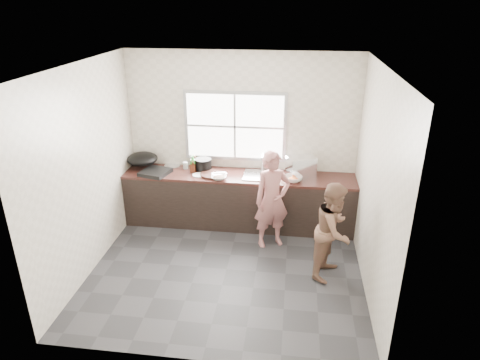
# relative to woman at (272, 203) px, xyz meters

# --- Properties ---
(floor) EXTENTS (3.60, 3.20, 0.01)m
(floor) POSITION_rel_woman_xyz_m (-0.55, -0.74, -0.68)
(floor) COLOR #2A2A2C
(floor) RESTS_ON ground
(ceiling) EXTENTS (3.60, 3.20, 0.01)m
(ceiling) POSITION_rel_woman_xyz_m (-0.55, -0.74, 2.03)
(ceiling) COLOR silver
(ceiling) RESTS_ON wall_back
(wall_back) EXTENTS (3.60, 0.01, 2.70)m
(wall_back) POSITION_rel_woman_xyz_m (-0.55, 0.87, 0.67)
(wall_back) COLOR beige
(wall_back) RESTS_ON ground
(wall_left) EXTENTS (0.01, 3.20, 2.70)m
(wall_left) POSITION_rel_woman_xyz_m (-2.36, -0.74, 0.67)
(wall_left) COLOR silver
(wall_left) RESTS_ON ground
(wall_right) EXTENTS (0.01, 3.20, 2.70)m
(wall_right) POSITION_rel_woman_xyz_m (1.25, -0.74, 0.67)
(wall_right) COLOR beige
(wall_right) RESTS_ON ground
(wall_front) EXTENTS (3.60, 0.01, 2.70)m
(wall_front) POSITION_rel_woman_xyz_m (-0.55, -2.34, 0.67)
(wall_front) COLOR silver
(wall_front) RESTS_ON ground
(cabinet) EXTENTS (3.60, 0.62, 0.82)m
(cabinet) POSITION_rel_woman_xyz_m (-0.55, 0.55, -0.27)
(cabinet) COLOR black
(cabinet) RESTS_ON floor
(countertop) EXTENTS (3.60, 0.64, 0.04)m
(countertop) POSITION_rel_woman_xyz_m (-0.55, 0.55, 0.16)
(countertop) COLOR #341A15
(countertop) RESTS_ON cabinet
(sink) EXTENTS (0.55, 0.45, 0.02)m
(sink) POSITION_rel_woman_xyz_m (-0.20, 0.55, 0.19)
(sink) COLOR silver
(sink) RESTS_ON countertop
(faucet) EXTENTS (0.02, 0.02, 0.30)m
(faucet) POSITION_rel_woman_xyz_m (-0.20, 0.75, 0.33)
(faucet) COLOR silver
(faucet) RESTS_ON countertop
(window_frame) EXTENTS (1.60, 0.05, 1.10)m
(window_frame) POSITION_rel_woman_xyz_m (-0.65, 0.85, 0.87)
(window_frame) COLOR #9EA0A5
(window_frame) RESTS_ON wall_back
(window_glazing) EXTENTS (1.50, 0.01, 1.00)m
(window_glazing) POSITION_rel_woman_xyz_m (-0.65, 0.83, 0.87)
(window_glazing) COLOR white
(window_glazing) RESTS_ON window_frame
(woman) EXTENTS (0.59, 0.50, 1.36)m
(woman) POSITION_rel_woman_xyz_m (0.00, 0.00, 0.00)
(woman) COLOR #A76764
(woman) RESTS_ON floor
(person_side) EXTENTS (0.71, 0.78, 1.31)m
(person_side) POSITION_rel_woman_xyz_m (0.83, -0.64, -0.03)
(person_side) COLOR brown
(person_side) RESTS_ON floor
(cutting_board) EXTENTS (0.44, 0.44, 0.03)m
(cutting_board) POSITION_rel_woman_xyz_m (-0.97, 0.47, 0.20)
(cutting_board) COLOR black
(cutting_board) RESTS_ON countertop
(cleaver) EXTENTS (0.25, 0.20, 0.01)m
(cleaver) POSITION_rel_woman_xyz_m (-0.85, 0.47, 0.22)
(cleaver) COLOR silver
(cleaver) RESTS_ON cutting_board
(bowl_mince) EXTENTS (0.26, 0.26, 0.06)m
(bowl_mince) POSITION_rel_woman_xyz_m (-0.83, 0.34, 0.21)
(bowl_mince) COLOR silver
(bowl_mince) RESTS_ON countertop
(bowl_crabs) EXTENTS (0.24, 0.24, 0.07)m
(bowl_crabs) POSITION_rel_woman_xyz_m (0.29, 0.41, 0.21)
(bowl_crabs) COLOR silver
(bowl_crabs) RESTS_ON countertop
(bowl_held) EXTENTS (0.26, 0.26, 0.07)m
(bowl_held) POSITION_rel_woman_xyz_m (-0.05, 0.34, 0.21)
(bowl_held) COLOR silver
(bowl_held) RESTS_ON countertop
(black_pot) EXTENTS (0.32, 0.32, 0.19)m
(black_pot) POSITION_rel_woman_xyz_m (-1.14, 0.67, 0.28)
(black_pot) COLOR black
(black_pot) RESTS_ON countertop
(plate_food) EXTENTS (0.21, 0.21, 0.02)m
(plate_food) POSITION_rel_woman_xyz_m (-1.17, 0.44, 0.19)
(plate_food) COLOR white
(plate_food) RESTS_ON countertop
(bottle_green) EXTENTS (0.13, 0.13, 0.26)m
(bottle_green) POSITION_rel_woman_xyz_m (-1.30, 0.62, 0.31)
(bottle_green) COLOR #2A822B
(bottle_green) RESTS_ON countertop
(bottle_brown_tall) EXTENTS (0.08, 0.08, 0.17)m
(bottle_brown_tall) POSITION_rel_woman_xyz_m (-1.29, 0.58, 0.27)
(bottle_brown_tall) COLOR #492112
(bottle_brown_tall) RESTS_ON countertop
(bottle_brown_short) EXTENTS (0.18, 0.18, 0.18)m
(bottle_brown_short) POSITION_rel_woman_xyz_m (-1.31, 0.78, 0.27)
(bottle_brown_short) COLOR #3F1C0F
(bottle_brown_short) RESTS_ON countertop
(glass_jar) EXTENTS (0.10, 0.10, 0.11)m
(glass_jar) POSITION_rel_woman_xyz_m (-1.44, 0.70, 0.24)
(glass_jar) COLOR silver
(glass_jar) RESTS_ON countertop
(burner) EXTENTS (0.49, 0.49, 0.06)m
(burner) POSITION_rel_woman_xyz_m (-1.85, 0.41, 0.21)
(burner) COLOR black
(burner) RESTS_ON countertop
(wok) EXTENTS (0.59, 0.59, 0.19)m
(wok) POSITION_rel_woman_xyz_m (-2.14, 0.65, 0.33)
(wok) COLOR black
(wok) RESTS_ON burner
(dish_rack) EXTENTS (0.49, 0.42, 0.30)m
(dish_rack) POSITION_rel_woman_xyz_m (0.40, 0.66, 0.33)
(dish_rack) COLOR white
(dish_rack) RESTS_ON countertop
(pot_lid_left) EXTENTS (0.33, 0.33, 0.01)m
(pot_lid_left) POSITION_rel_woman_xyz_m (-1.89, 0.38, 0.19)
(pot_lid_left) COLOR #ADAEB4
(pot_lid_left) RESTS_ON countertop
(pot_lid_right) EXTENTS (0.33, 0.33, 0.01)m
(pot_lid_right) POSITION_rel_woman_xyz_m (-1.68, 0.78, 0.19)
(pot_lid_right) COLOR silver
(pot_lid_right) RESTS_ON countertop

